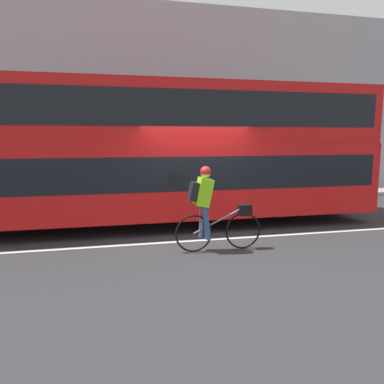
% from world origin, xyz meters
% --- Properties ---
extents(ground_plane, '(80.00, 80.00, 0.00)m').
position_xyz_m(ground_plane, '(0.00, 0.00, 0.00)').
color(ground_plane, '#2D2D30').
extents(road_center_line, '(50.00, 0.14, 0.01)m').
position_xyz_m(road_center_line, '(0.00, -0.20, 0.00)').
color(road_center_line, silver).
rests_on(road_center_line, ground_plane).
extents(sidewalk_curb, '(60.00, 2.01, 0.14)m').
position_xyz_m(sidewalk_curb, '(0.00, 5.35, 0.07)').
color(sidewalk_curb, gray).
rests_on(sidewalk_curb, ground_plane).
extents(building_facade, '(60.00, 0.30, 7.19)m').
position_xyz_m(building_facade, '(0.00, 6.51, 3.60)').
color(building_facade, '#9E9EA3').
rests_on(building_facade, ground_plane).
extents(bus, '(11.01, 2.53, 3.55)m').
position_xyz_m(bus, '(-0.68, 1.53, 1.99)').
color(bus, black).
rests_on(bus, ground_plane).
extents(cyclist_on_bike, '(1.77, 0.32, 1.70)m').
position_xyz_m(cyclist_on_bike, '(-0.05, -0.99, 0.91)').
color(cyclist_on_bike, black).
rests_on(cyclist_on_bike, ground_plane).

